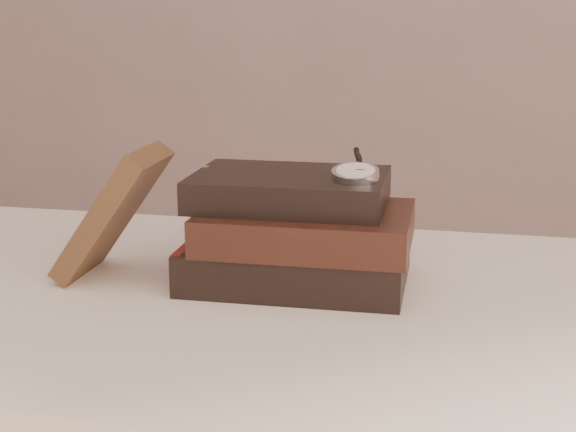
# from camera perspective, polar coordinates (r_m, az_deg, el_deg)

# --- Properties ---
(table) EXTENTS (1.00, 0.60, 0.75)m
(table) POSITION_cam_1_polar(r_m,az_deg,el_deg) (0.96, -5.29, -10.23)
(table) COLOR white
(table) RESTS_ON ground
(book_stack) EXTENTS (0.25, 0.17, 0.12)m
(book_stack) POSITION_cam_1_polar(r_m,az_deg,el_deg) (0.93, 0.69, -1.15)
(book_stack) COLOR black
(book_stack) RESTS_ON table
(journal) EXTENTS (0.12, 0.10, 0.15)m
(journal) POSITION_cam_1_polar(r_m,az_deg,el_deg) (0.96, -11.75, 0.22)
(journal) COLOR #3A2516
(journal) RESTS_ON table
(pocket_watch) EXTENTS (0.05, 0.15, 0.02)m
(pocket_watch) POSITION_cam_1_polar(r_m,az_deg,el_deg) (0.89, 4.59, 2.96)
(pocket_watch) COLOR silver
(pocket_watch) RESTS_ON book_stack
(eyeglasses) EXTENTS (0.10, 0.12, 0.05)m
(eyeglasses) POSITION_cam_1_polar(r_m,az_deg,el_deg) (1.02, -3.24, 0.98)
(eyeglasses) COLOR silver
(eyeglasses) RESTS_ON book_stack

